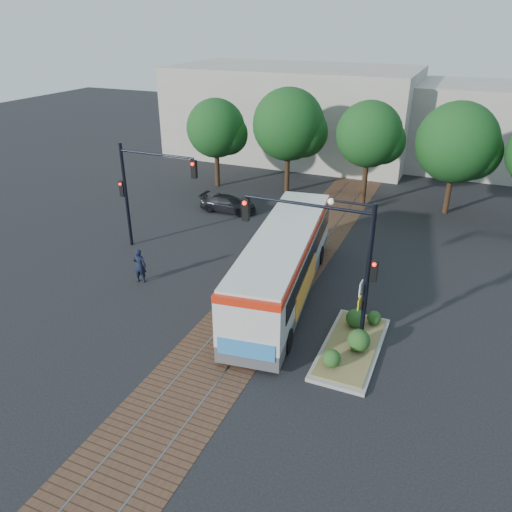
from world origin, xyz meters
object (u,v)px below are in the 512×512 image
object	(u,v)px
signal_pole_left	(141,184)
parked_car	(228,204)
traffic_island	(353,342)
signal_pole_main	(337,251)
city_bus	(283,261)
officer	(140,266)

from	to	relation	value
signal_pole_left	parked_car	bearing A→B (deg)	77.09
traffic_island	parked_car	size ratio (longest dim) A/B	1.34
signal_pole_main	signal_pole_left	xyz separation A→B (m)	(-12.23, 4.80, -0.29)
traffic_island	signal_pole_main	size ratio (longest dim) A/B	0.87
traffic_island	signal_pole_left	bearing A→B (deg)	159.64
city_bus	signal_pole_left	size ratio (longest dim) A/B	2.06
city_bus	officer	world-z (taller)	city_bus
officer	traffic_island	bearing A→B (deg)	158.18
city_bus	signal_pole_main	bearing A→B (deg)	-49.87
city_bus	traffic_island	xyz separation A→B (m)	(4.13, -2.97, -1.48)
traffic_island	parked_car	distance (m)	16.71
officer	signal_pole_main	bearing A→B (deg)	158.04
traffic_island	signal_pole_main	bearing A→B (deg)	174.64
signal_pole_main	signal_pole_left	distance (m)	13.14
traffic_island	parked_car	xyz separation A→B (m)	(-11.54, 12.09, 0.23)
officer	parked_car	size ratio (longest dim) A/B	0.46
officer	parked_car	xyz separation A→B (m)	(-0.38, 10.75, -0.33)
city_bus	traffic_island	size ratio (longest dim) A/B	2.38
traffic_island	parked_car	world-z (taller)	traffic_island
traffic_island	officer	xyz separation A→B (m)	(-11.16, 1.34, 0.57)
signal_pole_left	parked_car	distance (m)	8.09
signal_pole_main	parked_car	world-z (taller)	signal_pole_main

